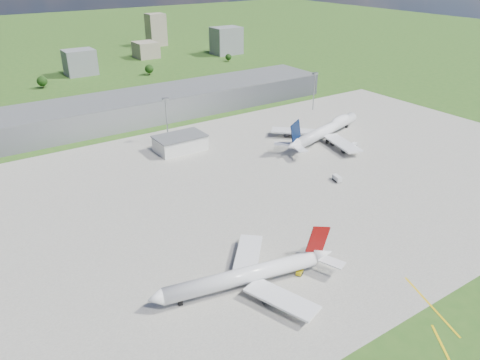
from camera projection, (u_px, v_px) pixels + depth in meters
ground at (128, 128)px, 288.16m from camera, size 1400.00×1400.00×0.00m
apron at (242, 192)px, 210.99m from camera, size 360.00×190.00×0.08m
terminal at (118, 111)px, 296.11m from camera, size 300.00×42.00×15.00m
ops_building at (180, 144)px, 254.10m from camera, size 26.00×16.00×8.00m
mast_center at (166, 112)px, 259.36m from camera, size 3.50×2.00×25.90m
mast_east at (314, 85)px, 314.76m from camera, size 3.50×2.00×25.90m
airliner_red_twin at (249, 275)px, 148.52m from camera, size 62.82×48.31×17.35m
airliner_blue_quad at (326, 130)px, 269.66m from camera, size 73.64×56.60×19.61m
tug_yellow at (300, 272)px, 156.02m from camera, size 3.60×3.17×1.60m
van_white_near at (337, 179)px, 220.34m from camera, size 3.55×5.75×2.70m
van_white_far at (354, 145)px, 259.79m from camera, size 4.59×2.88×2.24m
bldg_c at (80, 62)px, 413.00m from camera, size 26.00×20.00×22.00m
bldg_ce at (146, 50)px, 484.48m from camera, size 22.00×24.00×16.00m
bldg_e at (226, 41)px, 499.75m from camera, size 30.00×22.00×28.00m
bldg_tall_e at (156, 30)px, 545.11m from camera, size 20.00×18.00×36.00m
tree_c at (42, 81)px, 372.68m from camera, size 8.10×8.10×9.90m
tree_e at (149, 69)px, 414.41m from camera, size 7.65×7.65×9.35m
tree_far_e at (228, 57)px, 467.63m from camera, size 6.30×6.30×7.70m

